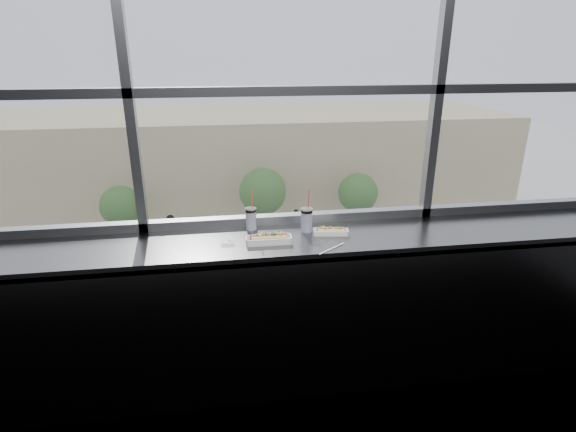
{
  "coord_description": "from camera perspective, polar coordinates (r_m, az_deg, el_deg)",
  "views": [
    {
      "loc": [
        -0.46,
        -1.43,
        2.25
      ],
      "look_at": [
        -0.06,
        1.23,
        1.25
      ],
      "focal_mm": 28.0,
      "sensor_mm": 36.0,
      "label": 1
    }
  ],
  "objects": [
    {
      "name": "street_asphalt",
      "position": [
        26.47,
        -6.62,
        -9.74
      ],
      "size": [
        80.0,
        10.0,
        0.06
      ],
      "primitive_type": "cube",
      "color": "black",
      "rests_on": "plaza_ground"
    },
    {
      "name": "pedestrian_a",
      "position": [
        34.11,
        -14.65,
        -1.08
      ],
      "size": [
        0.75,
        1.0,
        2.25
      ],
      "primitive_type": "imported",
      "rotation": [
        0.0,
        0.0,
        4.71
      ],
      "color": "#66605B",
      "rests_on": "far_sidewalk"
    },
    {
      "name": "pedestrian_c",
      "position": [
        34.28,
        1.0,
        -0.34
      ],
      "size": [
        0.72,
        0.97,
        2.17
      ],
      "primitive_type": "imported",
      "rotation": [
        0.0,
        0.0,
        4.71
      ],
      "color": "#66605B",
      "rests_on": "far_sidewalk"
    },
    {
      "name": "plaza_ground",
      "position": [
        48.28,
        -7.83,
        4.25
      ],
      "size": [
        120.0,
        120.0,
        0.0
      ],
      "primitive_type": "plane",
      "color": "beige",
      "rests_on": "ground"
    },
    {
      "name": "far_sidewalk",
      "position": [
        33.64,
        -7.21,
        -2.96
      ],
      "size": [
        80.0,
        6.0,
        0.04
      ],
      "primitive_type": "cube",
      "color": "beige",
      "rests_on": "plaza_ground"
    },
    {
      "name": "window_glass",
      "position": [
        2.98,
        0.29,
        21.41
      ],
      "size": [
        6.0,
        0.0,
        6.0
      ],
      "primitive_type": "plane",
      "rotation": [
        1.57,
        0.0,
        0.0
      ],
      "color": "silver",
      "rests_on": "ground"
    },
    {
      "name": "wrapper",
      "position": [
        2.84,
        -7.72,
        -3.39
      ],
      "size": [
        0.1,
        0.07,
        0.02
      ],
      "primitive_type": "ellipsoid",
      "color": "silver",
      "rests_on": "counter"
    },
    {
      "name": "car_near_b",
      "position": [
        23.13,
        -21.72,
        -12.77
      ],
      "size": [
        3.16,
        6.76,
        2.2
      ],
      "primitive_type": "imported",
      "rotation": [
        0.0,
        0.0,
        1.51
      ],
      "color": "black",
      "rests_on": "street_asphalt"
    },
    {
      "name": "counter_fascia",
      "position": [
        2.97,
        1.94,
        -14.43
      ],
      "size": [
        6.0,
        0.04,
        1.04
      ],
      "primitive_type": "cube",
      "color": "slate",
      "rests_on": "ground"
    },
    {
      "name": "tree_left",
      "position": [
        33.33,
        -20.47,
        1.19
      ],
      "size": [
        2.86,
        2.86,
        4.47
      ],
      "color": "#47382B",
      "rests_on": "far_sidewalk"
    },
    {
      "name": "counter",
      "position": [
        2.94,
        1.15,
        -3.23
      ],
      "size": [
        6.0,
        0.55,
        0.06
      ],
      "primitive_type": "cube",
      "color": "slate",
      "rests_on": "ground"
    },
    {
      "name": "hotdog_tray_left",
      "position": [
        2.83,
        -2.46,
        -2.91
      ],
      "size": [
        0.29,
        0.1,
        0.07
      ],
      "rotation": [
        0.0,
        0.0,
        -0.01
      ],
      "color": "white",
      "rests_on": "counter"
    },
    {
      "name": "soda_cup_left",
      "position": [
        3.03,
        -4.73,
        -0.2
      ],
      "size": [
        0.08,
        0.08,
        0.29
      ],
      "color": "white",
      "rests_on": "counter"
    },
    {
      "name": "hotdog_tray_right",
      "position": [
        2.97,
        5.46,
        -1.93
      ],
      "size": [
        0.24,
        0.11,
        0.06
      ],
      "rotation": [
        0.0,
        0.0,
        -0.16
      ],
      "color": "white",
      "rests_on": "counter"
    },
    {
      "name": "wall_back_lower",
      "position": [
        3.41,
        0.29,
        -9.42
      ],
      "size": [
        6.0,
        0.0,
        6.0
      ],
      "primitive_type": "plane",
      "rotation": [
        1.57,
        0.0,
        0.0
      ],
      "color": "black",
      "rests_on": "ground"
    },
    {
      "name": "car_far_a",
      "position": [
        31.57,
        -28.43,
        -5.08
      ],
      "size": [
        2.63,
        5.77,
        1.89
      ],
      "primitive_type": "imported",
      "rotation": [
        0.0,
        0.0,
        1.62
      ],
      "color": "black",
      "rests_on": "street_asphalt"
    },
    {
      "name": "window_mullions",
      "position": [
        2.96,
        0.35,
        21.41
      ],
      "size": [
        6.0,
        0.08,
        2.4
      ],
      "primitive_type": null,
      "color": "gray",
      "rests_on": "ground"
    },
    {
      "name": "tree_right",
      "position": [
        34.04,
        8.87,
        2.91
      ],
      "size": [
        3.0,
        3.0,
        4.69
      ],
      "color": "#47382B",
      "rests_on": "far_sidewalk"
    },
    {
      "name": "car_near_e",
      "position": [
        26.65,
        25.5,
        -8.72
      ],
      "size": [
        3.18,
        6.9,
        2.25
      ],
      "primitive_type": "imported",
      "rotation": [
        0.0,
        0.0,
        1.63
      ],
      "color": "navy",
      "rests_on": "street_asphalt"
    },
    {
      "name": "soda_cup_right",
      "position": [
        2.99,
        2.38,
        -0.35
      ],
      "size": [
        0.08,
        0.08,
        0.3
      ],
      "color": "white",
      "rests_on": "counter"
    },
    {
      "name": "far_building",
      "position": [
        41.96,
        -7.91,
        7.44
      ],
      "size": [
        50.0,
        14.0,
        8.0
      ],
      "primitive_type": "cube",
      "color": "tan",
      "rests_on": "plaza_ground"
    },
    {
      "name": "car_far_b",
      "position": [
        29.72,
        -1.21,
        -3.66
      ],
      "size": [
        3.27,
        6.74,
        2.18
      ],
      "primitive_type": "imported",
      "rotation": [
        0.0,
        0.0,
        1.48
      ],
      "color": "#AB091E",
      "rests_on": "street_asphalt"
    },
    {
      "name": "pedestrian_d",
      "position": [
        34.41,
        6.67,
        -0.47
      ],
      "size": [
        0.93,
        0.7,
        2.1
      ],
      "primitive_type": "imported",
      "color": "#66605B",
      "rests_on": "far_sidewalk"
    },
    {
      "name": "loose_straw",
      "position": [
        2.76,
        5.57,
        -4.15
      ],
      "size": [
        0.19,
        0.14,
        0.01
      ],
      "primitive_type": "cylinder",
      "rotation": [
        0.0,
        1.57,
        0.63
      ],
      "color": "white",
      "rests_on": "counter"
    },
    {
      "name": "tree_center",
      "position": [
        32.52,
        -3.22,
        3.13
      ],
      "size": [
        3.42,
        3.42,
        5.35
      ],
      "color": "#47382B",
      "rests_on": "far_sidewalk"
    },
    {
      "name": "car_near_d",
      "position": [
        23.3,
        8.03,
        -11.25
      ],
      "size": [
        3.12,
        6.49,
        2.1
      ],
      "primitive_type": "imported",
      "rotation": [
        0.0,
        0.0,
        1.49
      ],
      "color": "white",
      "rests_on": "street_asphalt"
    }
  ]
}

